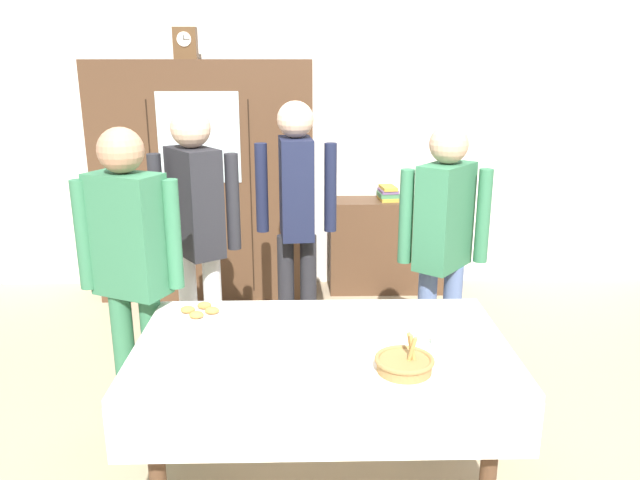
# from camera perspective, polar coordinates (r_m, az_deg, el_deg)

# --- Properties ---
(ground_plane) EXTENTS (12.00, 12.00, 0.00)m
(ground_plane) POSITION_cam_1_polar(r_m,az_deg,el_deg) (3.33, 0.08, -19.57)
(ground_plane) COLOR tan
(ground_plane) RESTS_ON ground
(back_wall) EXTENTS (6.40, 0.10, 2.70)m
(back_wall) POSITION_cam_1_polar(r_m,az_deg,el_deg) (5.38, -0.57, 9.94)
(back_wall) COLOR silver
(back_wall) RESTS_ON ground
(dining_table) EXTENTS (1.64, 0.97, 0.75)m
(dining_table) POSITION_cam_1_polar(r_m,az_deg,el_deg) (2.78, 0.20, -11.58)
(dining_table) COLOR #4C3321
(dining_table) RESTS_ON ground
(wall_cabinet) EXTENTS (1.77, 0.46, 1.96)m
(wall_cabinet) POSITION_cam_1_polar(r_m,az_deg,el_deg) (5.21, -10.51, 5.33)
(wall_cabinet) COLOR #4C3321
(wall_cabinet) RESTS_ON ground
(mantel_clock) EXTENTS (0.18, 0.11, 0.24)m
(mantel_clock) POSITION_cam_1_polar(r_m,az_deg,el_deg) (5.14, -12.37, 17.41)
(mantel_clock) COLOR brown
(mantel_clock) RESTS_ON wall_cabinet
(bookshelf_low) EXTENTS (0.98, 0.35, 0.81)m
(bookshelf_low) POSITION_cam_1_polar(r_m,az_deg,el_deg) (5.37, 6.17, -0.49)
(bookshelf_low) COLOR #4C3321
(bookshelf_low) RESTS_ON ground
(book_stack) EXTENTS (0.18, 0.23, 0.12)m
(book_stack) POSITION_cam_1_polar(r_m,az_deg,el_deg) (5.26, 6.32, 4.32)
(book_stack) COLOR #B29333
(book_stack) RESTS_ON bookshelf_low
(tea_cup_far_left) EXTENTS (0.13, 0.13, 0.06)m
(tea_cup_far_left) POSITION_cam_1_polar(r_m,az_deg,el_deg) (2.92, 7.81, -7.51)
(tea_cup_far_left) COLOR white
(tea_cup_far_left) RESTS_ON dining_table
(tea_cup_near_right) EXTENTS (0.13, 0.13, 0.06)m
(tea_cup_near_right) POSITION_cam_1_polar(r_m,az_deg,el_deg) (2.75, 11.09, -9.25)
(tea_cup_near_right) COLOR silver
(tea_cup_near_right) RESTS_ON dining_table
(tea_cup_front_edge) EXTENTS (0.13, 0.13, 0.06)m
(tea_cup_front_edge) POSITION_cam_1_polar(r_m,az_deg,el_deg) (2.89, 4.02, -7.67)
(tea_cup_front_edge) COLOR white
(tea_cup_front_edge) RESTS_ON dining_table
(bread_basket) EXTENTS (0.24, 0.24, 0.16)m
(bread_basket) POSITION_cam_1_polar(r_m,az_deg,el_deg) (2.53, 7.84, -11.25)
(bread_basket) COLOR #9E7542
(bread_basket) RESTS_ON dining_table
(pastry_plate) EXTENTS (0.28, 0.28, 0.05)m
(pastry_plate) POSITION_cam_1_polar(r_m,az_deg,el_deg) (3.07, -11.06, -6.65)
(pastry_plate) COLOR white
(pastry_plate) RESTS_ON dining_table
(spoon_mid_left) EXTENTS (0.12, 0.02, 0.01)m
(spoon_mid_left) POSITION_cam_1_polar(r_m,az_deg,el_deg) (2.69, -8.54, -10.24)
(spoon_mid_left) COLOR silver
(spoon_mid_left) RESTS_ON dining_table
(spoon_far_right) EXTENTS (0.12, 0.02, 0.01)m
(spoon_far_right) POSITION_cam_1_polar(r_m,az_deg,el_deg) (2.64, -2.29, -10.64)
(spoon_far_right) COLOR silver
(spoon_far_right) RESTS_ON dining_table
(spoon_mid_right) EXTENTS (0.12, 0.02, 0.01)m
(spoon_mid_right) POSITION_cam_1_polar(r_m,az_deg,el_deg) (3.06, 4.59, -6.69)
(spoon_mid_right) COLOR silver
(spoon_mid_right) RESTS_ON dining_table
(person_behind_table_left) EXTENTS (0.52, 0.41, 1.70)m
(person_behind_table_left) POSITION_cam_1_polar(r_m,az_deg,el_deg) (3.69, -11.42, 1.69)
(person_behind_table_left) COLOR silver
(person_behind_table_left) RESTS_ON ground
(person_near_right_end) EXTENTS (0.52, 0.40, 1.62)m
(person_near_right_end) POSITION_cam_1_polar(r_m,az_deg,el_deg) (3.58, 11.37, 0.33)
(person_near_right_end) COLOR slate
(person_near_right_end) RESTS_ON ground
(person_by_cabinet) EXTENTS (0.52, 0.38, 1.71)m
(person_by_cabinet) POSITION_cam_1_polar(r_m,az_deg,el_deg) (3.97, -2.21, 3.20)
(person_by_cabinet) COLOR #232328
(person_by_cabinet) RESTS_ON ground
(person_behind_table_right) EXTENTS (0.52, 0.33, 1.65)m
(person_behind_table_right) POSITION_cam_1_polar(r_m,az_deg,el_deg) (3.21, -17.18, -1.56)
(person_behind_table_right) COLOR #33704C
(person_behind_table_right) RESTS_ON ground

